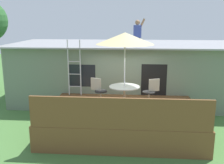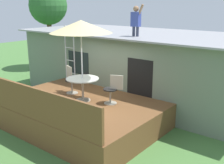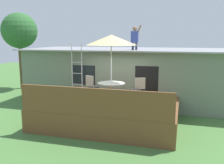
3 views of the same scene
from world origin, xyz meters
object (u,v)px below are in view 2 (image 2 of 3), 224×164
(patio_chair_right, at_px, (113,90))
(backyard_tree, at_px, (48,6))
(patio_table, at_px, (83,83))
(person_figure, at_px, (136,19))
(patio_chair_left, at_px, (71,80))
(step_ladder, at_px, (70,54))
(patio_umbrella, at_px, (81,27))

(patio_chair_right, xyz_separation_m, backyard_tree, (-8.34, 4.48, 2.39))
(patio_table, bearing_deg, person_figure, 79.18)
(patio_chair_left, relative_size, patio_chair_right, 1.00)
(step_ladder, relative_size, patio_chair_left, 2.39)
(patio_umbrella, xyz_separation_m, patio_chair_right, (0.91, 0.38, -1.89))
(patio_table, distance_m, patio_chair_right, 1.00)
(backyard_tree, bearing_deg, patio_umbrella, -33.18)
(person_figure, xyz_separation_m, patio_chair_left, (-1.35, -1.94, -2.04))
(step_ladder, distance_m, patio_chair_left, 1.64)
(patio_table, relative_size, step_ladder, 0.47)
(person_figure, height_order, backyard_tree, backyard_tree)
(patio_umbrella, height_order, patio_chair_right, patio_umbrella)
(patio_umbrella, distance_m, step_ladder, 2.75)
(patio_table, relative_size, person_figure, 0.94)
(patio_chair_left, bearing_deg, step_ladder, 158.60)
(patio_umbrella, distance_m, patio_chair_left, 2.13)
(patio_chair_left, bearing_deg, backyard_tree, 166.89)
(patio_chair_left, bearing_deg, patio_table, 0.00)
(patio_umbrella, bearing_deg, patio_chair_right, 22.48)
(patio_umbrella, xyz_separation_m, backyard_tree, (-7.42, 4.85, 0.50))
(step_ladder, height_order, patio_chair_left, step_ladder)
(patio_chair_right, bearing_deg, patio_table, 0.00)
(person_figure, height_order, patio_chair_left, person_figure)
(patio_table, height_order, patio_umbrella, patio_umbrella)
(step_ladder, bearing_deg, person_figure, 20.48)
(patio_chair_right, bearing_deg, backyard_tree, -50.72)
(person_figure, relative_size, patio_chair_left, 1.21)
(person_figure, height_order, patio_chair_right, person_figure)
(patio_umbrella, height_order, patio_chair_left, patio_umbrella)
(patio_chair_right, distance_m, backyard_tree, 9.76)
(step_ladder, relative_size, person_figure, 1.98)
(step_ladder, xyz_separation_m, backyard_tree, (-5.41, 3.47, 1.75))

